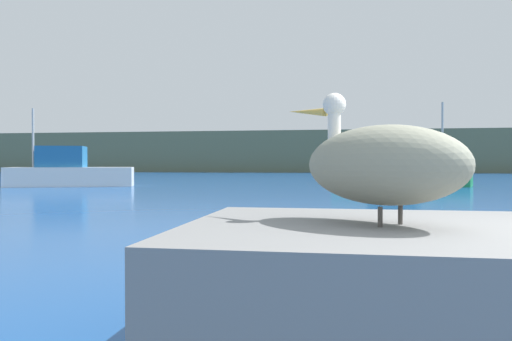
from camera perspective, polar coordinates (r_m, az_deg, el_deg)
The scene contains 5 objects.
hillside_backdrop at distance 73.58m, azimuth 11.08°, elevation 2.03°, with size 140.00×17.29×5.54m, color #5B664C.
pier_dock at distance 3.38m, azimuth 14.20°, elevation -13.60°, with size 2.51×2.14×0.90m, color gray.
pelican at distance 3.28m, azimuth 14.12°, elevation 0.74°, with size 1.32×1.22×0.88m.
fishing_boat_white at distance 29.31m, azimuth -20.53°, elevation -0.12°, with size 6.90×4.24×4.23m.
fishing_boat_green at distance 29.95m, azimuth 15.92°, elevation 0.30°, with size 7.87×4.25×4.65m.
Camera 1 is at (-1.72, -2.83, 1.29)m, focal length 35.13 mm.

